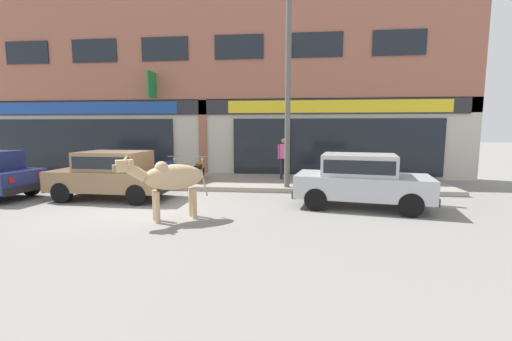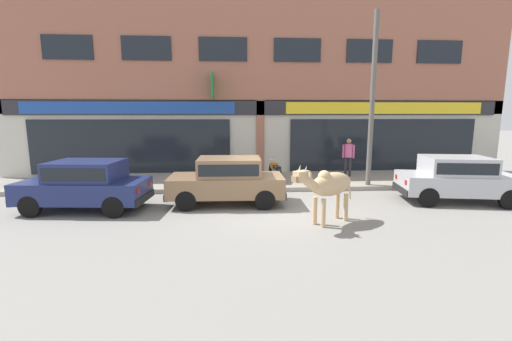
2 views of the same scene
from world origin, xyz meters
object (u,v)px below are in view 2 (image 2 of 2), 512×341
object	(u,v)px
pedestrian	(348,153)
utility_pole	(372,101)
car_2	(228,178)
car_0	(85,183)
motorcycle_1	(275,171)
cow	(329,185)
motorcycle_0	(243,171)
car_1	(457,177)

from	to	relation	value
pedestrian	utility_pole	xyz separation A→B (m)	(0.18, -1.77, 2.12)
car_2	utility_pole	world-z (taller)	utility_pole
car_0	utility_pole	xyz separation A→B (m)	(9.33, 2.22, 2.45)
motorcycle_1	pedestrian	bearing A→B (deg)	11.18
cow	utility_pole	size ratio (longest dim) A/B	0.30
car_2	pedestrian	world-z (taller)	pedestrian
motorcycle_1	pedestrian	distance (m)	3.31
motorcycle_0	motorcycle_1	bearing A→B (deg)	0.41
pedestrian	utility_pole	size ratio (longest dim) A/B	0.26
cow	utility_pole	distance (m)	5.23
pedestrian	car_1	bearing A→B (deg)	-59.89
car_0	pedestrian	bearing A→B (deg)	23.56
car_0	car_2	distance (m)	4.13
motorcycle_0	utility_pole	xyz separation A→B (m)	(4.65, -1.13, 2.72)
motorcycle_0	pedestrian	distance (m)	4.55
car_1	utility_pole	bearing A→B (deg)	134.65
motorcycle_0	car_0	bearing A→B (deg)	-144.44
car_2	motorcycle_0	distance (m)	3.01
motorcycle_0	utility_pole	world-z (taller)	utility_pole
car_0	car_1	bearing A→B (deg)	0.75
utility_pole	car_0	bearing A→B (deg)	-166.60
car_0	motorcycle_0	world-z (taller)	car_0
car_1	pedestrian	size ratio (longest dim) A/B	2.37
car_2	pedestrian	distance (m)	6.20
car_1	car_2	size ratio (longest dim) A/B	1.04
car_1	car_2	distance (m)	7.28
cow	car_2	bearing A→B (deg)	141.01
cow	pedestrian	size ratio (longest dim) A/B	1.18
motorcycle_0	motorcycle_1	xyz separation A→B (m)	(1.27, 0.01, 0.00)
car_0	car_2	world-z (taller)	same
car_2	pedestrian	xyz separation A→B (m)	(5.05, 3.58, 0.33)
car_0	pedestrian	world-z (taller)	pedestrian
cow	motorcycle_1	xyz separation A→B (m)	(-0.74, 5.05, -0.46)
pedestrian	utility_pole	bearing A→B (deg)	-84.20
cow	car_2	size ratio (longest dim) A/B	0.52
cow	car_2	world-z (taller)	cow
car_0	motorcycle_1	world-z (taller)	car_0
motorcycle_0	motorcycle_1	world-z (taller)	same
pedestrian	motorcycle_0	bearing A→B (deg)	-171.85
car_2	cow	bearing A→B (deg)	-38.99
cow	car_1	bearing A→B (deg)	21.44
car_1	motorcycle_0	bearing A→B (deg)	154.43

